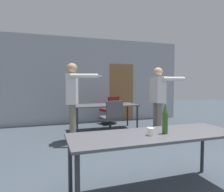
% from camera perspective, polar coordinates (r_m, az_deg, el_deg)
% --- Properties ---
extents(back_wall, '(6.69, 0.12, 2.90)m').
position_cam_1_polar(back_wall, '(7.00, -5.68, 4.31)').
color(back_wall, '#A3A8B2').
rests_on(back_wall, ground_plane).
extents(conference_table_near, '(2.09, 0.71, 0.74)m').
position_cam_1_polar(conference_table_near, '(2.52, 12.27, -11.89)').
color(conference_table_near, '#4C4C51').
rests_on(conference_table_near, ground_plane).
extents(conference_table_far, '(1.83, 0.84, 0.74)m').
position_cam_1_polar(conference_table_far, '(5.76, -2.02, -3.11)').
color(conference_table_far, '#4C4C51').
rests_on(conference_table_far, ground_plane).
extents(person_far_watching, '(0.76, 0.74, 1.81)m').
position_cam_1_polar(person_far_watching, '(4.66, -11.09, 0.63)').
color(person_far_watching, slate).
rests_on(person_far_watching, ground_plane).
extents(person_center_tall, '(0.79, 0.69, 1.76)m').
position_cam_1_polar(person_center_tall, '(5.34, 13.07, 0.44)').
color(person_center_tall, slate).
rests_on(person_center_tall, ground_plane).
extents(office_chair_far_left, '(0.52, 0.57, 0.93)m').
position_cam_1_polar(office_chair_far_left, '(5.07, -0.17, -6.82)').
color(office_chair_far_left, black).
rests_on(office_chair_far_left, ground_plane).
extents(office_chair_far_right, '(0.60, 0.64, 0.92)m').
position_cam_1_polar(office_chair_far_right, '(6.68, -0.49, -4.32)').
color(office_chair_far_right, black).
rests_on(office_chair_far_right, ground_plane).
extents(beer_bottle, '(0.07, 0.07, 0.37)m').
position_cam_1_polar(beer_bottle, '(2.50, 14.93, -6.41)').
color(beer_bottle, '#2D511E').
rests_on(beer_bottle, conference_table_near).
extents(drink_cup, '(0.08, 0.08, 0.09)m').
position_cam_1_polar(drink_cup, '(2.40, 10.97, -9.96)').
color(drink_cup, silver).
rests_on(drink_cup, conference_table_near).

